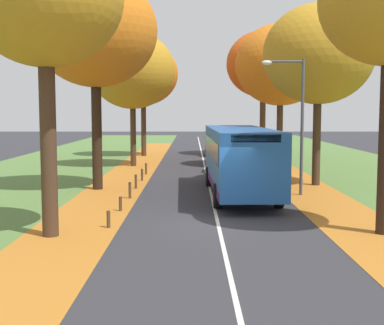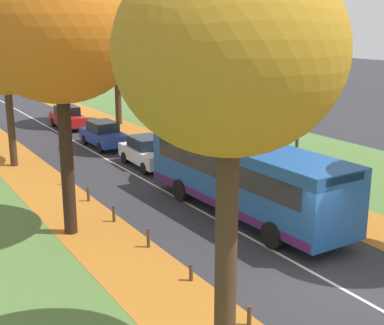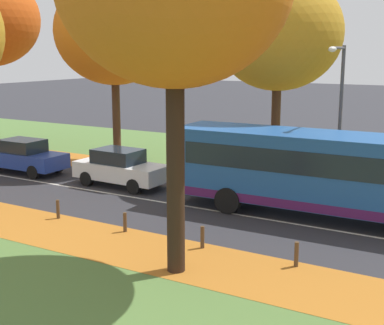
{
  "view_description": "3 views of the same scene",
  "coord_description": "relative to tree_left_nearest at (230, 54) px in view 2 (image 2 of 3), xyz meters",
  "views": [
    {
      "loc": [
        -0.87,
        -17.59,
        3.75
      ],
      "look_at": [
        -0.83,
        6.26,
        1.44
      ],
      "focal_mm": 50.0,
      "sensor_mm": 36.0,
      "label": 1
    },
    {
      "loc": [
        -11.18,
        -10.44,
        7.6
      ],
      "look_at": [
        -0.5,
        7.16,
        2.18
      ],
      "focal_mm": 50.0,
      "sensor_mm": 36.0,
      "label": 2
    },
    {
      "loc": [
        -16.84,
        0.7,
        5.78
      ],
      "look_at": [
        1.46,
        11.25,
        1.37
      ],
      "focal_mm": 50.0,
      "sensor_mm": 36.0,
      "label": 3
    }
  ],
  "objects": [
    {
      "name": "tree_left_nearest",
      "position": [
        0.0,
        0.0,
        0.0
      ],
      "size": [
        4.57,
        4.57,
        9.12
      ],
      "color": "#422D1E",
      "rests_on": "ground"
    },
    {
      "name": "ground_plane",
      "position": [
        5.11,
        1.84,
        -7.0
      ],
      "size": [
        160.0,
        160.0,
        0.0
      ],
      "primitive_type": "plane",
      "color": "#2D2D33"
    },
    {
      "name": "bollard_third",
      "position": [
        1.58,
        6.92,
        -6.64
      ],
      "size": [
        0.12,
        0.12,
        0.71
      ],
      "primitive_type": "cylinder",
      "color": "#4C3823",
      "rests_on": "ground"
    },
    {
      "name": "tree_left_mid",
      "position": [
        0.25,
        20.52,
        -0.55
      ],
      "size": [
        5.72,
        5.72,
        9.03
      ],
      "color": "#422D1E",
      "rests_on": "ground"
    },
    {
      "name": "car_blue_following",
      "position": [
        6.15,
        22.18,
        -6.19
      ],
      "size": [
        1.81,
        4.21,
        1.62
      ],
      "color": "#233D9E",
      "rests_on": "ground"
    },
    {
      "name": "car_red_third_in_line",
      "position": [
        6.25,
        29.32,
        -6.19
      ],
      "size": [
        1.91,
        4.26,
        1.62
      ],
      "color": "#B21919",
      "rests_on": "ground"
    },
    {
      "name": "bollard_nearest",
      "position": [
        1.56,
        1.13,
        -6.72
      ],
      "size": [
        0.12,
        0.12,
        0.56
      ],
      "primitive_type": "cylinder",
      "color": "#4C3823",
      "rests_on": "ground"
    },
    {
      "name": "road_centre_line",
      "position": [
        5.11,
        21.84,
        -6.99
      ],
      "size": [
        0.12,
        80.0,
        0.01
      ],
      "primitive_type": "cube",
      "color": "silver",
      "rests_on": "ground"
    },
    {
      "name": "streetlamp_right",
      "position": [
        8.78,
        7.88,
        -3.26
      ],
      "size": [
        1.89,
        0.28,
        6.0
      ],
      "color": "#47474C",
      "rests_on": "ground"
    },
    {
      "name": "bollard_second",
      "position": [
        1.56,
        4.03,
        -6.72
      ],
      "size": [
        0.12,
        0.12,
        0.55
      ],
      "primitive_type": "cylinder",
      "color": "#4C3823",
      "rests_on": "ground"
    },
    {
      "name": "tree_right_mid",
      "position": [
        10.04,
        19.58,
        -0.26
      ],
      "size": [
        5.92,
        5.92,
        9.42
      ],
      "color": "#422D1E",
      "rests_on": "ground"
    },
    {
      "name": "bus",
      "position": [
        6.35,
        7.88,
        -5.29
      ],
      "size": [
        2.83,
        10.45,
        2.98
      ],
      "color": "#1E5199",
      "rests_on": "ground"
    },
    {
      "name": "bollard_sixth",
      "position": [
        1.53,
        15.61,
        -6.66
      ],
      "size": [
        0.12,
        0.12,
        0.68
      ],
      "primitive_type": "cylinder",
      "color": "#4C3823",
      "rests_on": "ground"
    },
    {
      "name": "tree_right_far",
      "position": [
        10.14,
        28.96,
        0.59
      ],
      "size": [
        6.1,
        6.1,
        10.37
      ],
      "color": "#422D1E",
      "rests_on": "ground"
    },
    {
      "name": "grass_verge_right",
      "position": [
        14.31,
        21.84,
        -6.99
      ],
      "size": [
        12.0,
        90.0,
        0.01
      ],
      "primitive_type": "cube",
      "color": "#517538",
      "rests_on": "ground"
    },
    {
      "name": "tree_left_near",
      "position": [
        -0.28,
        9.63,
        0.45
      ],
      "size": [
        5.83,
        5.83,
        10.1
      ],
      "color": "black",
      "rests_on": "ground"
    },
    {
      "name": "bollard_fourth",
      "position": [
        1.53,
        9.82,
        -6.65
      ],
      "size": [
        0.12,
        0.12,
        0.69
      ],
      "primitive_type": "cylinder",
      "color": "#4C3823",
      "rests_on": "ground"
    },
    {
      "name": "bollard_fifth",
      "position": [
        1.56,
        12.72,
        -6.67
      ],
      "size": [
        0.12,
        0.12,
        0.65
      ],
      "primitive_type": "cylinder",
      "color": "#4C3823",
      "rests_on": "ground"
    },
    {
      "name": "leaf_litter_left",
      "position": [
        0.51,
        15.84,
        -6.99
      ],
      "size": [
        2.8,
        60.0,
        0.0
      ],
      "primitive_type": "cube",
      "color": "#B26B23",
      "rests_on": "grass_verge_left"
    },
    {
      "name": "car_white_lead",
      "position": [
        6.38,
        16.57,
        -6.19
      ],
      "size": [
        1.89,
        4.26,
        1.62
      ],
      "color": "silver",
      "rests_on": "ground"
    },
    {
      "name": "leaf_litter_right",
      "position": [
        9.71,
        15.84,
        -6.99
      ],
      "size": [
        2.8,
        60.0,
        0.0
      ],
      "primitive_type": "cube",
      "color": "#B26B23",
      "rests_on": "grass_verge_right"
    },
    {
      "name": "tree_right_near",
      "position": [
        10.51,
        11.07,
        -0.46
      ],
      "size": [
        5.5,
        5.5,
        9.03
      ],
      "color": "#422D1E",
      "rests_on": "ground"
    }
  ]
}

